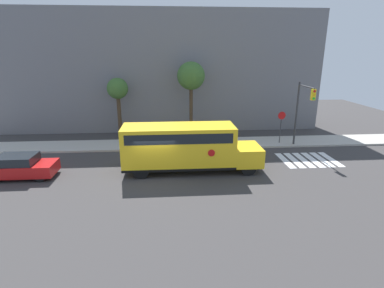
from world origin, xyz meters
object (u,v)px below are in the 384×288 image
at_px(stop_sign, 281,124).
at_px(tree_near_sidewalk, 118,90).
at_px(school_bus, 184,146).
at_px(tree_far_sidewalk, 191,77).
at_px(parked_car, 21,167).
at_px(traffic_light, 302,106).

relative_size(stop_sign, tree_near_sidewalk, 0.53).
bearing_deg(school_bus, tree_near_sidewalk, 122.03).
distance_m(stop_sign, tree_far_sidewalk, 8.83).
relative_size(parked_car, tree_near_sidewalk, 0.75).
distance_m(parked_car, tree_near_sidewalk, 11.02).
relative_size(traffic_light, tree_near_sidewalk, 0.99).
relative_size(school_bus, stop_sign, 3.14).
height_order(parked_car, stop_sign, stop_sign).
relative_size(school_bus, parked_car, 2.22).
xyz_separation_m(parked_car, tree_far_sidewalk, (11.43, 8.76, 4.79)).
distance_m(school_bus, tree_far_sidewalk, 9.27).
height_order(school_bus, stop_sign, school_bus).
height_order(parked_car, tree_near_sidewalk, tree_near_sidewalk).
bearing_deg(school_bus, parked_car, -178.07).
xyz_separation_m(tree_near_sidewalk, tree_far_sidewalk, (6.61, -0.47, 1.19)).
bearing_deg(tree_far_sidewalk, tree_near_sidewalk, 175.94).
bearing_deg(parked_car, tree_far_sidewalk, 37.48).
distance_m(tree_near_sidewalk, tree_far_sidewalk, 6.73).
bearing_deg(tree_far_sidewalk, traffic_light, -27.27).
xyz_separation_m(stop_sign, tree_far_sidewalk, (-7.40, 3.15, 3.66)).
xyz_separation_m(parked_car, stop_sign, (18.82, 5.61, 1.13)).
xyz_separation_m(stop_sign, traffic_light, (1.10, -1.23, 1.66)).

